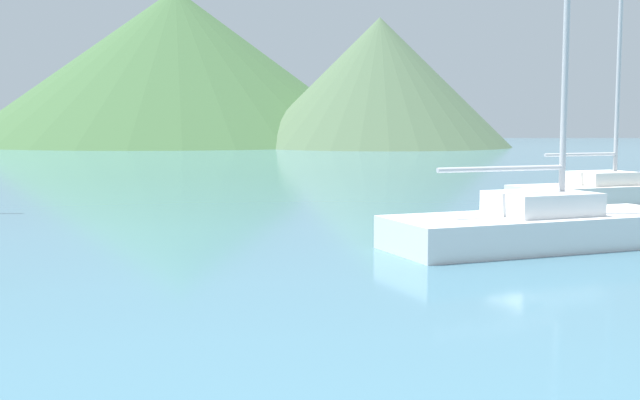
% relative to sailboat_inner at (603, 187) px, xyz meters
% --- Properties ---
extents(sailboat_inner, '(5.87, 3.80, 11.39)m').
position_rel_sailboat_inner_xyz_m(sailboat_inner, '(0.00, 0.00, 0.00)').
color(sailboat_inner, white).
rests_on(sailboat_inner, ground_plane).
extents(sailboat_middle, '(6.45, 4.22, 10.47)m').
position_rel_sailboat_inner_xyz_m(sailboat_middle, '(-4.04, -8.25, -0.01)').
color(sailboat_middle, white).
rests_on(sailboat_middle, ground_plane).
extents(hill_west, '(45.97, 45.97, 16.80)m').
position_rel_sailboat_inner_xyz_m(hill_west, '(-24.49, 65.15, 7.93)').
color(hill_west, '#3D6038').
rests_on(hill_west, ground_plane).
extents(hill_central, '(25.05, 25.05, 12.28)m').
position_rel_sailboat_inner_xyz_m(hill_central, '(-2.98, 53.76, 5.68)').
color(hill_central, '#4C6647').
rests_on(hill_central, ground_plane).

